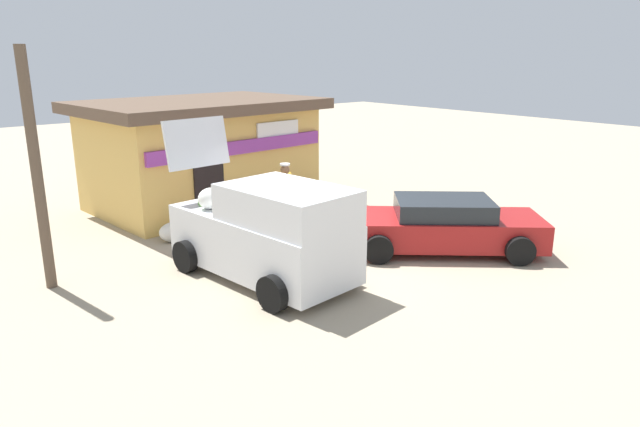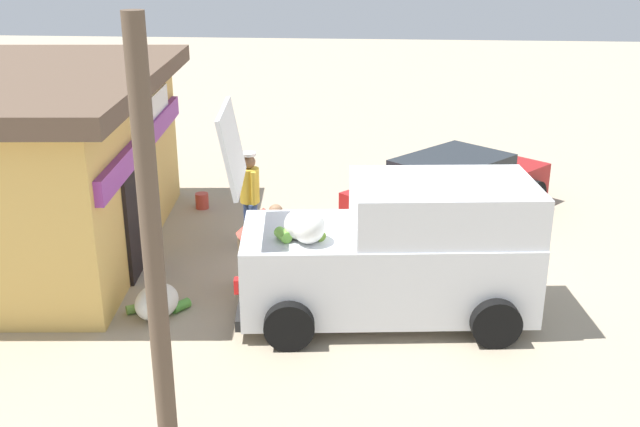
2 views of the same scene
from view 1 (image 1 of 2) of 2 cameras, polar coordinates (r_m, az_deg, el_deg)
name	(u,v)px [view 1 (image 1 of 2)]	position (r m, az deg, el deg)	size (l,w,h in m)	color
ground_plane	(325,253)	(13.14, 0.55, -3.97)	(60.00, 60.00, 0.00)	tan
storefront_bar	(202,152)	(17.41, -11.68, 6.03)	(6.97, 5.04, 3.11)	#E0B259
delivery_van	(267,232)	(11.41, -5.31, -1.86)	(2.43, 4.40, 3.06)	silver
parked_sedan	(443,226)	(13.47, 12.07, -1.19)	(4.46, 4.23, 1.22)	maroon
vendor_standing	(285,192)	(14.65, -3.46, 2.16)	(0.52, 0.46, 1.74)	navy
customer_bending	(240,212)	(13.56, -7.94, 0.16)	(0.64, 0.75, 1.35)	#726047
unloaded_banana_pile	(175,232)	(14.32, -14.18, -1.82)	(0.86, 0.93, 0.49)	silver
paint_bucket	(312,202)	(17.03, -0.82, 1.19)	(0.26, 0.26, 0.31)	#BF3F33
utility_pole	(37,172)	(11.87, -26.32, 3.69)	(0.20, 0.20, 4.57)	brown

